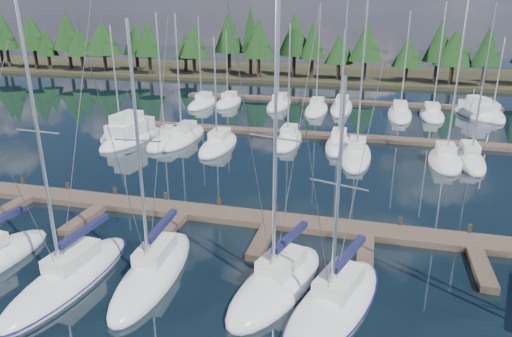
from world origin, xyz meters
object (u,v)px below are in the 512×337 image
(main_dock, at_px, (270,224))
(front_sailboat_4, at_px, (334,304))
(front_sailboat_1, at_px, (69,278))
(front_sailboat_2, at_px, (154,272))
(motor_yacht_right, at_px, (475,112))
(front_sailboat_3, at_px, (277,283))
(motor_yacht_left, at_px, (131,135))

(main_dock, distance_m, front_sailboat_4, 8.85)
(main_dock, relative_size, front_sailboat_1, 3.00)
(front_sailboat_2, height_order, motor_yacht_right, front_sailboat_2)
(front_sailboat_2, bearing_deg, front_sailboat_1, -157.01)
(front_sailboat_3, height_order, motor_yacht_right, front_sailboat_3)
(front_sailboat_3, relative_size, motor_yacht_left, 1.40)
(front_sailboat_1, bearing_deg, front_sailboat_4, 5.30)
(front_sailboat_2, height_order, motor_yacht_left, front_sailboat_2)
(motor_yacht_left, xyz_separation_m, motor_yacht_right, (37.46, 21.90, -0.07))
(front_sailboat_4, xyz_separation_m, motor_yacht_right, (13.86, 45.60, 0.20))
(main_dock, relative_size, front_sailboat_3, 3.07)
(motor_yacht_left, bearing_deg, front_sailboat_2, -58.56)
(main_dock, distance_m, front_sailboat_1, 12.13)
(front_sailboat_2, relative_size, front_sailboat_4, 1.17)
(front_sailboat_3, height_order, motor_yacht_left, front_sailboat_3)
(front_sailboat_1, distance_m, front_sailboat_4, 13.28)
(main_dock, bearing_deg, front_sailboat_2, -123.11)
(motor_yacht_right, bearing_deg, front_sailboat_3, -110.63)
(front_sailboat_4, distance_m, motor_yacht_right, 47.66)
(front_sailboat_1, xyz_separation_m, front_sailboat_2, (3.86, 1.64, 0.00))
(front_sailboat_1, height_order, motor_yacht_right, front_sailboat_1)
(front_sailboat_2, bearing_deg, motor_yacht_left, 121.44)
(front_sailboat_3, relative_size, motor_yacht_right, 1.60)
(main_dock, bearing_deg, front_sailboat_1, -134.24)
(front_sailboat_3, bearing_deg, front_sailboat_4, -19.36)
(front_sailboat_3, xyz_separation_m, front_sailboat_4, (2.92, -1.02, -0.02))
(front_sailboat_2, height_order, front_sailboat_4, front_sailboat_2)
(front_sailboat_3, height_order, front_sailboat_4, front_sailboat_3)
(front_sailboat_1, distance_m, motor_yacht_right, 54.09)
(main_dock, relative_size, front_sailboat_2, 3.23)
(front_sailboat_4, bearing_deg, front_sailboat_3, 160.64)
(front_sailboat_2, bearing_deg, front_sailboat_3, 5.43)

